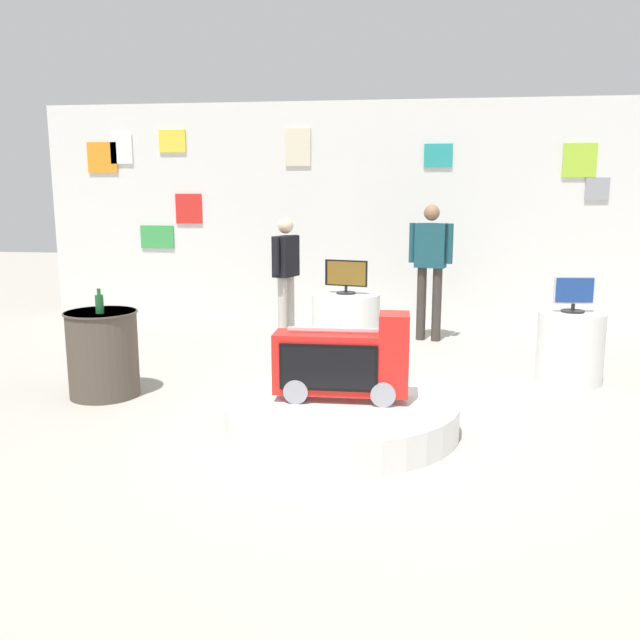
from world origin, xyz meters
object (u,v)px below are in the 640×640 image
Objects in this scene: side_table_round at (103,353)px; shopper_browsing_rear at (430,261)px; display_pedestal_center_rear at (346,324)px; tv_on_left_rear at (574,294)px; novelty_firetruck_tv at (344,364)px; tv_on_center_rear at (346,276)px; main_display_pedestal at (341,414)px; shopper_browsing_near_truck at (286,269)px; display_pedestal_left_rear at (570,347)px; bottle_on_side_table at (99,303)px.

shopper_browsing_rear is at bearing 42.27° from side_table_round.
side_table_round is (-2.09, -1.97, 0.05)m from display_pedestal_center_rear.
novelty_firetruck_tv is at bearing -141.93° from tv_on_left_rear.
tv_on_left_rear is at bearing -22.17° from tv_on_center_rear.
main_display_pedestal is 4.71× the size of tv_on_left_rear.
shopper_browsing_rear is at bearing 2.42° from shopper_browsing_near_truck.
tv_on_left_rear is 0.49× the size of display_pedestal_center_rear.
display_pedestal_left_rear is 4.54m from side_table_round.
display_pedestal_left_rear is at bearing -28.34° from shopper_browsing_near_truck.
novelty_firetruck_tv is at bearing -13.87° from bottle_on_side_table.
shopper_browsing_rear is at bearing 126.63° from display_pedestal_left_rear.
bottle_on_side_table is at bearing -135.05° from tv_on_center_rear.
bottle_on_side_table is 4.21m from shopper_browsing_rear.
tv_on_center_rear is 1.31m from shopper_browsing_rear.
bottle_on_side_table reaches higher than main_display_pedestal.
tv_on_center_rear is at bearing -75.98° from display_pedestal_center_rear.
bottle_on_side_table is at bearing 166.17° from main_display_pedestal.
side_table_round is at bearing 164.30° from novelty_firetruck_tv.
tv_on_left_rear is 4.57m from side_table_round.
shopper_browsing_near_truck is 0.90× the size of shopper_browsing_rear.
main_display_pedestal is 1.08× the size of shopper_browsing_rear.
display_pedestal_center_rear is (-2.33, 0.95, 0.00)m from display_pedestal_left_rear.
display_pedestal_center_rear is at bearing 43.21° from side_table_round.
side_table_round is 3.54× the size of bottle_on_side_table.
display_pedestal_center_rear is (-2.33, 0.95, -0.54)m from tv_on_left_rear.
shopper_browsing_near_truck is 1.86m from shopper_browsing_rear.
shopper_browsing_near_truck is (-0.85, 0.77, -0.01)m from tv_on_center_rear.
main_display_pedestal is 2.33× the size of side_table_round.
bottle_on_side_table is 0.13× the size of shopper_browsing_rear.
shopper_browsing_near_truck reaches higher than display_pedestal_left_rear.
shopper_browsing_near_truck is (-1.04, 3.38, 0.79)m from main_display_pedestal.
display_pedestal_left_rear is at bearing 12.92° from side_table_round.
shopper_browsing_rear reaches higher than side_table_round.
shopper_browsing_near_truck is at bearing 107.18° from main_display_pedestal.
display_pedestal_left_rear is 4.56m from bottle_on_side_table.
side_table_round is at bearing -137.73° from shopper_browsing_rear.
tv_on_center_rear is 0.32× the size of shopper_browsing_near_truck.
tv_on_center_rear is at bearing -42.14° from shopper_browsing_near_truck.
display_pedestal_center_rear is at bearing -139.77° from shopper_browsing_rear.
shopper_browsing_near_truck is (-3.19, 1.72, 0.01)m from tv_on_left_rear.
novelty_firetruck_tv is 1.32× the size of side_table_round.
display_pedestal_center_rear is at bearing 157.75° from tv_on_left_rear.
tv_on_left_rear is 0.50× the size of side_table_round.
main_display_pedestal is at bearing -142.25° from display_pedestal_left_rear.
display_pedestal_center_rear is at bearing 45.02° from bottle_on_side_table.
novelty_firetruck_tv is at bearing -18.03° from main_display_pedestal.
shopper_browsing_near_truck is (-0.85, 0.77, 0.56)m from display_pedestal_center_rear.
side_table_round is (-2.10, -1.96, -0.52)m from tv_on_center_rear.
shopper_browsing_near_truck is (-1.06, 3.38, 0.37)m from novelty_firetruck_tv.
tv_on_center_rear is (-2.33, 0.95, 0.03)m from tv_on_left_rear.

